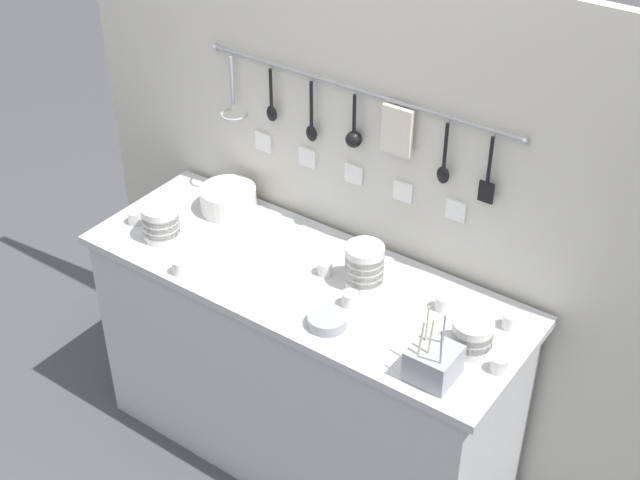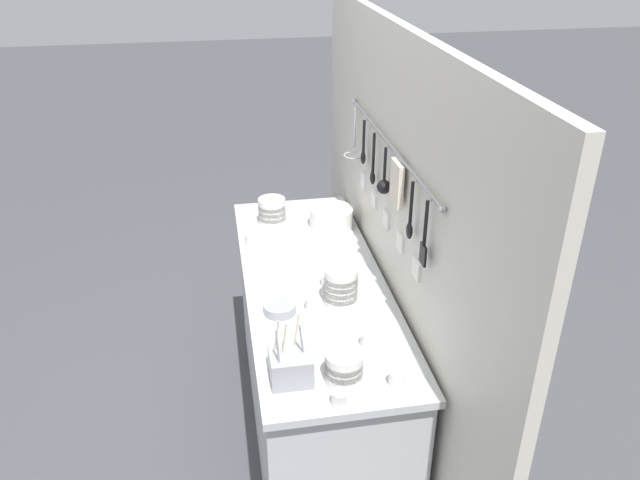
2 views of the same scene
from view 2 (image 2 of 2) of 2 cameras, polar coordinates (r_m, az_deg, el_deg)
ground_plane at (r=3.11m, az=-0.48°, el=-16.98°), size 20.00×20.00×0.00m
counter at (r=2.82m, az=-0.52°, el=-10.88°), size 1.57×0.57×0.85m
back_wall at (r=2.60m, az=6.42°, el=-1.44°), size 2.37×0.11×1.85m
bowl_stack_nested_right at (r=3.00m, az=-4.41°, el=2.63°), size 0.13×0.13×0.13m
bowl_stack_short_front at (r=2.04m, az=2.20°, el=-11.49°), size 0.12×0.12×0.11m
bowl_stack_back_corner at (r=2.38m, az=1.92°, el=-4.25°), size 0.13×0.13×0.15m
plate_stack at (r=2.98m, az=1.04°, el=2.10°), size 0.21×0.21×0.09m
steel_mixing_bowl at (r=2.37m, az=-3.70°, el=-6.23°), size 0.12×0.12×0.04m
cutlery_caddy at (r=2.05m, az=-2.72°, el=-11.37°), size 0.13×0.13×0.23m
cup_front_right at (r=1.97m, az=1.79°, el=-14.26°), size 0.05×0.05×0.05m
cup_edge_near at (r=2.05m, az=6.99°, el=-12.44°), size 0.05×0.05×0.05m
cup_mid_row at (r=2.20m, az=4.38°, el=-9.03°), size 0.05×0.05×0.05m
cup_centre at (r=3.15m, az=-4.48°, el=3.10°), size 0.05×0.05×0.05m
cup_beside_plates at (r=2.52m, az=0.66°, el=-3.65°), size 0.05×0.05×0.05m
cup_back_left at (r=2.38m, az=-0.76°, el=-5.83°), size 0.05×0.05×0.05m
cup_by_caddy at (r=2.84m, az=-6.35°, el=0.06°), size 0.05×0.05×0.05m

